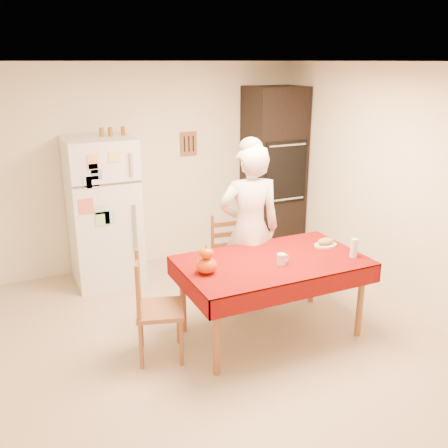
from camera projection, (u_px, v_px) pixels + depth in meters
floor at (224, 343)px, 4.65m from camera, size 4.50×4.50×0.00m
room_shell at (223, 172)px, 4.15m from camera, size 4.02×4.52×2.51m
refrigerator at (104, 212)px, 5.74m from camera, size 0.75×0.74×1.70m
oven_cabinet at (273, 172)px, 6.62m from camera, size 0.70×0.62×2.20m
dining_table at (272, 267)px, 4.61m from camera, size 1.70×1.00×0.76m
chair_far at (232, 256)px, 5.36m from camera, size 0.46×0.44×0.95m
chair_left at (152, 304)px, 4.29m from camera, size 0.50×0.51×0.95m
seated_woman at (250, 230)px, 5.05m from camera, size 0.71×0.55×1.75m
coffee_mug at (281, 259)px, 4.47m from camera, size 0.08×0.08×0.10m
pumpkin_lower at (207, 265)px, 4.28m from camera, size 0.18×0.18×0.14m
pumpkin_upper at (206, 253)px, 4.25m from camera, size 0.12×0.12×0.09m
wine_glass at (354, 248)px, 4.63m from camera, size 0.07×0.07×0.18m
bread_plate at (325, 245)px, 4.93m from camera, size 0.24×0.24×0.02m
bread_loaf at (326, 241)px, 4.91m from camera, size 0.18×0.10×0.06m
spice_jar_left at (102, 132)px, 5.53m from camera, size 0.05×0.05×0.10m
spice_jar_mid at (110, 132)px, 5.57m from camera, size 0.05×0.05×0.10m
spice_jar_right at (123, 131)px, 5.62m from camera, size 0.05×0.05×0.10m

